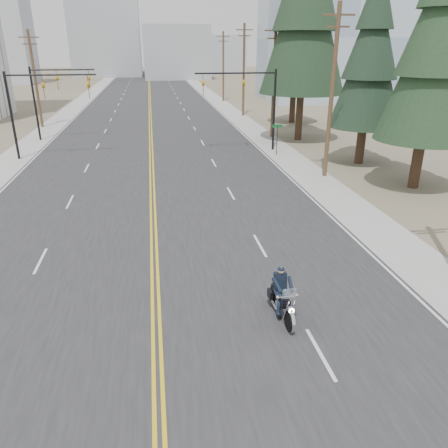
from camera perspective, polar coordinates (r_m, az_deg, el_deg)
road at (r=76.88m, az=-9.67°, el=15.38°), size 20.00×200.00×0.01m
sidewalk_left at (r=77.78m, az=-18.45°, el=14.67°), size 3.00×200.00×0.01m
sidewalk_right at (r=77.70m, az=-0.85°, el=15.75°), size 3.00×200.00×0.01m
traffic_mast_left at (r=39.67m, az=-23.46°, el=14.85°), size 7.10×0.26×7.00m
traffic_mast_right at (r=39.54m, az=3.72°, el=16.54°), size 7.10×0.26×7.00m
traffic_mast_far at (r=47.52m, az=-21.67°, el=15.99°), size 6.10×0.26×7.00m
street_sign at (r=38.51m, az=6.96°, el=11.56°), size 0.90×0.06×2.62m
utility_pole_b at (r=31.94m, az=13.92°, el=16.49°), size 2.20×0.30×11.50m
utility_pole_c at (r=46.12m, az=6.53°, el=18.26°), size 2.20×0.30×11.00m
utility_pole_d at (r=60.68m, az=2.60°, el=19.56°), size 2.20×0.30×11.50m
utility_pole_e at (r=77.40m, az=-0.09°, el=19.98°), size 2.20×0.30×11.00m
utility_pole_left at (r=55.96m, az=-23.46°, el=17.10°), size 2.20×0.30×10.50m
glass_building at (r=82.70m, az=14.50°, el=22.45°), size 24.00×16.00×20.00m
haze_bldg_b at (r=131.61m, az=-6.24°, el=21.38°), size 18.00×14.00×14.00m
haze_bldg_c at (r=122.96m, az=10.44°, el=22.04°), size 16.00×12.00×18.00m
haze_bldg_d at (r=146.94m, az=-15.22°, el=23.22°), size 20.00×15.00×26.00m
haze_bldg_e at (r=158.33m, az=-0.20°, el=21.27°), size 14.00×14.00×12.00m
motorcyclist at (r=15.40m, az=7.67°, el=-9.12°), size 1.06×2.35×1.81m
conifer_near at (r=30.99m, az=26.16°, el=20.84°), size 6.06×6.06×16.04m
conifer_mid at (r=36.47m, az=18.73°, el=20.48°), size 5.49×5.49×14.65m
conifer_far at (r=55.57m, az=9.45°, el=22.91°), size 6.33×6.33×16.96m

